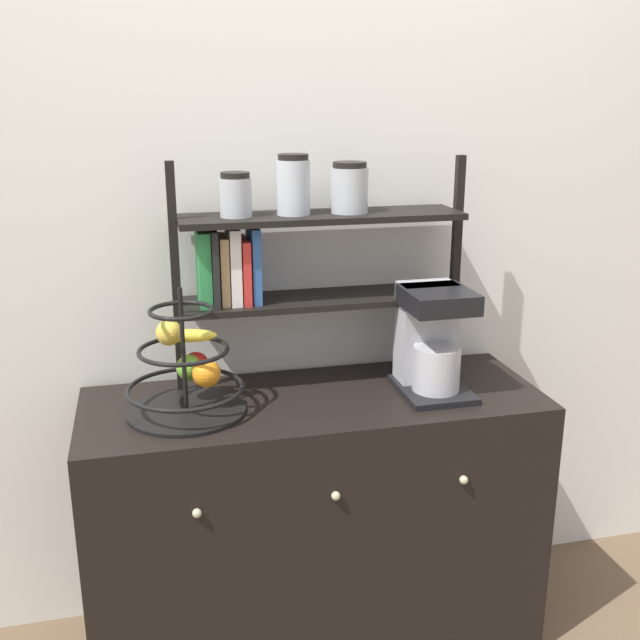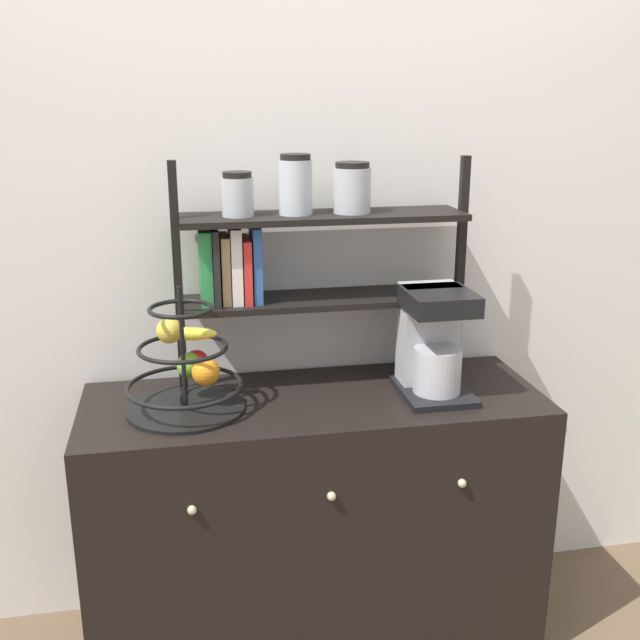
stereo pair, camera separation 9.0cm
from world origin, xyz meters
name	(u,v)px [view 1 (the left image)]	position (x,y,z in m)	size (l,w,h in m)	color
wall_back	(293,204)	(0.00, 0.52, 1.30)	(7.00, 0.05, 2.60)	silver
sideboard	(315,522)	(0.00, 0.24, 0.40)	(1.29, 0.49, 0.79)	black
coffee_maker	(431,339)	(0.34, 0.22, 0.95)	(0.19, 0.24, 0.31)	black
fruit_stand	(187,372)	(-0.35, 0.23, 0.91)	(0.32, 0.32, 0.35)	black
shelf_hutch	(290,243)	(-0.04, 0.37, 1.21)	(0.85, 0.20, 0.66)	black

